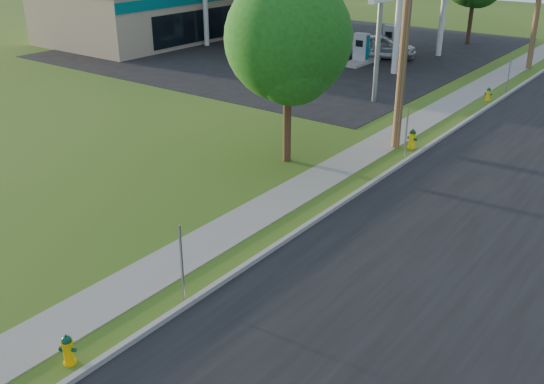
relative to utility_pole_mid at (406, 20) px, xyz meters
The scene contains 19 objects.
road 9.97m from the utility_pole_mid, 53.92° to the right, with size 8.00×120.00×0.02m, color black.
curb 8.60m from the utility_pole_mid, 81.07° to the right, with size 0.15×120.00×0.15m, color gray.
sidewalk 8.59m from the utility_pole_mid, 95.31° to the right, with size 1.50×120.00×0.03m, color gray.
forecourt 22.06m from the utility_pole_mid, 135.75° to the left, with size 26.00×28.00×0.02m, color black.
utility_pole_mid is the anchor object (origin of this frame).
sign_post_near 13.42m from the utility_pole_mid, 86.20° to the right, with size 0.05×0.04×2.00m, color gray.
sign_post_mid 4.17m from the utility_pole_mid, 49.64° to the right, with size 0.05×0.04×2.00m, color gray.
sign_post_far 11.91m from the utility_pole_mid, 85.66° to the left, with size 0.05×0.04×2.00m, color gray.
fuel_pump_nw 22.52m from the utility_pole_mid, 144.01° to the left, with size 1.20×3.20×1.90m.
fuel_pump_ne 16.31m from the utility_pole_mid, 124.40° to the left, with size 1.20×3.20×1.90m.
fuel_pump_sw 25.05m from the utility_pole_mid, 136.48° to the left, with size 1.20×3.20×1.90m.
fuel_pump_se 19.65m from the utility_pole_mid, 117.63° to the left, with size 1.20×3.20×1.90m.
convenience_store 30.48m from the utility_pole_mid, 150.38° to the left, with size 10.40×22.40×4.25m.
tree_verge 4.66m from the utility_pole_mid, 122.88° to the right, with size 4.48×4.48×6.79m.
hydrant_near 16.48m from the utility_pole_mid, 87.91° to the right, with size 0.36×0.32×0.70m.
hydrant_mid 4.60m from the utility_pole_mid, 25.38° to the left, with size 0.42×0.38×0.81m.
hydrant_far 10.20m from the utility_pole_mid, 86.23° to the left, with size 0.35×0.31×0.69m.
car_red 22.87m from the utility_pole_mid, 138.78° to the left, with size 2.29×4.96×1.38m, color #6D0A05.
car_silver 18.02m from the utility_pole_mid, 119.62° to the left, with size 1.84×4.57×1.56m, color #A7A9AD.
Camera 1 is at (9.17, -4.21, 8.20)m, focal length 40.00 mm.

